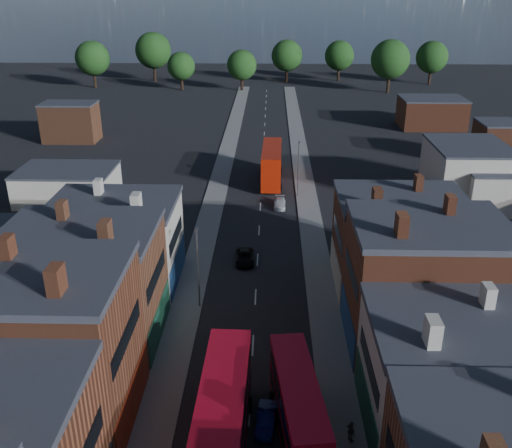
# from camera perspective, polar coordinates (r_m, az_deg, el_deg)

# --- Properties ---
(pavement_west) EXTENTS (3.00, 200.00, 0.12)m
(pavement_west) POSITION_cam_1_polar(r_m,az_deg,el_deg) (72.34, -4.81, 0.09)
(pavement_west) COLOR gray
(pavement_west) RESTS_ON ground
(pavement_east) EXTENTS (3.00, 200.00, 0.12)m
(pavement_east) POSITION_cam_1_polar(r_m,az_deg,el_deg) (72.10, 5.52, -0.01)
(pavement_east) COLOR gray
(pavement_east) RESTS_ON ground
(lamp_post_2) EXTENTS (0.25, 0.70, 8.12)m
(lamp_post_2) POSITION_cam_1_polar(r_m,az_deg,el_deg) (52.24, -5.83, -3.85)
(lamp_post_2) COLOR slate
(lamp_post_2) RESTS_ON ground
(lamp_post_3) EXTENTS (0.25, 0.70, 8.12)m
(lamp_post_3) POSITION_cam_1_polar(r_m,az_deg,el_deg) (79.80, 4.26, 5.90)
(lamp_post_3) COLOR slate
(lamp_post_3) RESTS_ON ground
(bus_0) EXTENTS (3.37, 12.57, 5.40)m
(bus_0) POSITION_cam_1_polar(r_m,az_deg,el_deg) (38.05, -3.31, -18.83)
(bus_0) COLOR #AF0A1E
(bus_0) RESTS_ON ground
(bus_1) EXTENTS (3.75, 11.03, 4.67)m
(bus_1) POSITION_cam_1_polar(r_m,az_deg,el_deg) (39.41, 4.21, -17.87)
(bus_1) COLOR #BA0A22
(bus_1) RESTS_ON ground
(bus_2) EXTENTS (3.35, 12.49, 5.37)m
(bus_2) POSITION_cam_1_polar(r_m,az_deg,el_deg) (86.31, 1.58, 6.05)
(bus_2) COLOR #BB1E08
(bus_2) RESTS_ON ground
(car_1) EXTENTS (1.54, 3.64, 1.17)m
(car_1) POSITION_cam_1_polar(r_m,az_deg,el_deg) (41.41, 1.01, -18.94)
(car_1) COLOR #131554
(car_1) RESTS_ON ground
(car_2) EXTENTS (2.23, 4.42, 1.20)m
(car_2) POSITION_cam_1_polar(r_m,az_deg,el_deg) (62.11, -1.13, -3.34)
(car_2) COLOR black
(car_2) RESTS_ON ground
(car_3) EXTENTS (1.66, 3.87, 1.11)m
(car_3) POSITION_cam_1_polar(r_m,az_deg,el_deg) (77.21, 2.39, 2.08)
(car_3) COLOR silver
(car_3) RESTS_ON ground
(ped_3) EXTENTS (0.77, 1.04, 1.62)m
(ped_3) POSITION_cam_1_polar(r_m,az_deg,el_deg) (40.54, 9.49, -19.78)
(ped_3) COLOR #5F5A51
(ped_3) RESTS_ON pavement_east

